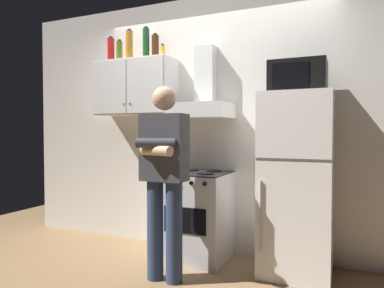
% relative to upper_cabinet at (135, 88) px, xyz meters
% --- Properties ---
extents(ground_plane, '(7.00, 7.00, 0.00)m').
position_rel_upper_cabinet_xyz_m(ground_plane, '(0.85, -0.37, -1.75)').
color(ground_plane, olive).
extents(back_wall_tiled, '(4.80, 0.10, 2.70)m').
position_rel_upper_cabinet_xyz_m(back_wall_tiled, '(0.85, 0.23, -0.40)').
color(back_wall_tiled, silver).
rests_on(back_wall_tiled, ground_plane).
extents(upper_cabinet, '(0.90, 0.37, 0.60)m').
position_rel_upper_cabinet_xyz_m(upper_cabinet, '(0.00, 0.00, 0.00)').
color(upper_cabinet, silver).
extents(stove_oven, '(0.60, 0.62, 0.87)m').
position_rel_upper_cabinet_xyz_m(stove_oven, '(0.80, -0.13, -1.32)').
color(stove_oven, silver).
rests_on(stove_oven, ground_plane).
extents(range_hood, '(0.60, 0.44, 0.75)m').
position_rel_upper_cabinet_xyz_m(range_hood, '(0.80, 0.00, -0.15)').
color(range_hood, white).
extents(refrigerator, '(0.60, 0.62, 1.60)m').
position_rel_upper_cabinet_xyz_m(refrigerator, '(1.75, -0.12, -0.95)').
color(refrigerator, white).
rests_on(refrigerator, ground_plane).
extents(microwave, '(0.48, 0.37, 0.28)m').
position_rel_upper_cabinet_xyz_m(microwave, '(1.75, -0.11, -0.01)').
color(microwave, black).
rests_on(microwave, refrigerator).
extents(person_standing, '(0.38, 0.33, 1.64)m').
position_rel_upper_cabinet_xyz_m(person_standing, '(0.75, -0.73, -0.85)').
color(person_standing, navy).
rests_on(person_standing, ground_plane).
extents(bottle_wine_green, '(0.07, 0.07, 0.35)m').
position_rel_upper_cabinet_xyz_m(bottle_wine_green, '(0.14, -0.00, 0.47)').
color(bottle_wine_green, '#19471E').
rests_on(bottle_wine_green, upper_cabinet).
extents(bottle_soda_red, '(0.08, 0.08, 0.29)m').
position_rel_upper_cabinet_xyz_m(bottle_soda_red, '(-0.31, -0.02, 0.44)').
color(bottle_soda_red, red).
rests_on(bottle_soda_red, upper_cabinet).
extents(bottle_liquor_amber, '(0.08, 0.08, 0.34)m').
position_rel_upper_cabinet_xyz_m(bottle_liquor_amber, '(-0.05, -0.03, 0.46)').
color(bottle_liquor_amber, '#B7721E').
rests_on(bottle_liquor_amber, upper_cabinet).
extents(bottle_spice_jar, '(0.05, 0.05, 0.15)m').
position_rel_upper_cabinet_xyz_m(bottle_spice_jar, '(0.33, 0.03, 0.37)').
color(bottle_spice_jar, gold).
rests_on(bottle_spice_jar, upper_cabinet).
extents(bottle_rum_dark, '(0.08, 0.08, 0.27)m').
position_rel_upper_cabinet_xyz_m(bottle_rum_dark, '(0.24, 0.03, 0.43)').
color(bottle_rum_dark, '#47230F').
rests_on(bottle_rum_dark, upper_cabinet).
extents(bottle_olive_oil, '(0.07, 0.07, 0.25)m').
position_rel_upper_cabinet_xyz_m(bottle_olive_oil, '(-0.20, -0.01, 0.42)').
color(bottle_olive_oil, '#4C6B19').
rests_on(bottle_olive_oil, upper_cabinet).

